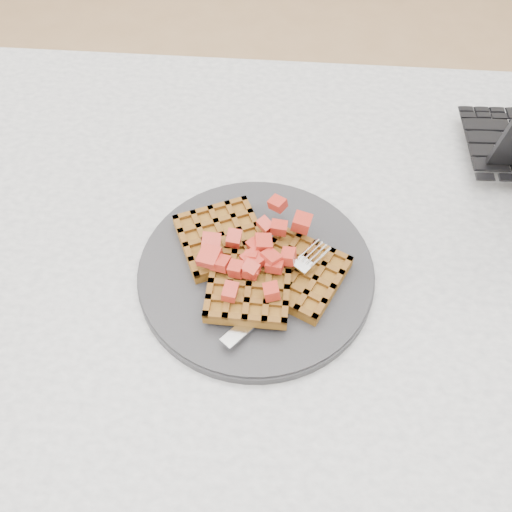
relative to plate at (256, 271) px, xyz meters
The scene contains 6 objects.
ground 0.76m from the plate, 27.72° to the left, with size 4.00×4.00×0.00m, color tan.
table 0.14m from the plate, 27.72° to the left, with size 1.20×0.80×0.75m.
plate is the anchor object (origin of this frame).
waffles 0.02m from the plate, 87.49° to the right, with size 0.23×0.19×0.03m.
strawberry_pile 0.05m from the plate, 135.00° to the right, with size 0.15×0.15×0.02m, color maroon, non-canonical shape.
fork 0.05m from the plate, 45.52° to the right, with size 0.02×0.18×0.02m, color silver, non-canonical shape.
Camera 1 is at (-0.03, -0.42, 1.33)m, focal length 40.00 mm.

